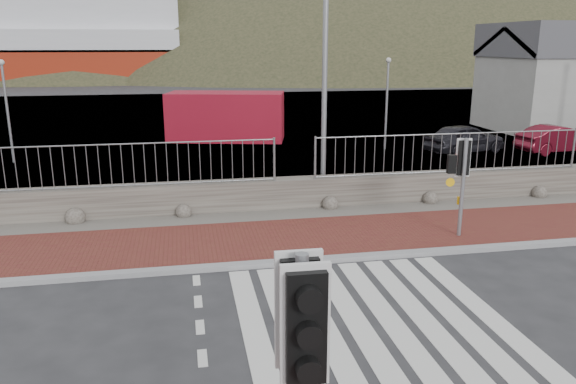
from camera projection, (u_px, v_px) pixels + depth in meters
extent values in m
plane|color=#28282B|center=(376.00, 325.00, 9.71)|extent=(220.00, 220.00, 0.00)
cube|color=brown|center=(316.00, 238.00, 13.97)|extent=(40.00, 3.00, 0.08)
cube|color=gray|center=(331.00, 259.00, 12.54)|extent=(40.00, 0.25, 0.12)
cube|color=silver|center=(256.00, 337.00, 9.33)|extent=(0.42, 5.60, 0.01)
cube|color=silver|center=(291.00, 333.00, 9.44)|extent=(0.42, 5.60, 0.01)
cube|color=silver|center=(326.00, 330.00, 9.55)|extent=(0.42, 5.60, 0.01)
cube|color=silver|center=(359.00, 327.00, 9.65)|extent=(0.42, 5.60, 0.01)
cube|color=silver|center=(393.00, 324.00, 9.76)|extent=(0.42, 5.60, 0.01)
cube|color=silver|center=(425.00, 321.00, 9.87)|extent=(0.42, 5.60, 0.01)
cube|color=silver|center=(456.00, 318.00, 9.98)|extent=(0.42, 5.60, 0.01)
cube|color=silver|center=(487.00, 315.00, 10.08)|extent=(0.42, 5.60, 0.01)
cube|color=#59544C|center=(299.00, 215.00, 15.87)|extent=(40.00, 1.50, 0.06)
cube|color=#4C453E|center=(294.00, 193.00, 16.53)|extent=(40.00, 0.60, 0.90)
cylinder|color=gray|center=(120.00, 144.00, 15.10)|extent=(8.40, 0.04, 0.04)
cylinder|color=gray|center=(274.00, 160.00, 16.01)|extent=(0.07, 0.07, 1.20)
cylinder|color=gray|center=(452.00, 134.00, 16.82)|extent=(8.40, 0.04, 0.04)
cylinder|color=gray|center=(315.00, 159.00, 16.22)|extent=(0.07, 0.07, 1.20)
cylinder|color=gray|center=(573.00, 149.00, 17.73)|extent=(0.07, 0.07, 1.20)
cube|color=#4C4C4F|center=(231.00, 119.00, 36.20)|extent=(120.00, 40.00, 0.50)
cube|color=#3F4C54|center=(206.00, 83.00, 69.44)|extent=(220.00, 50.00, 0.05)
cube|color=silver|center=(53.00, 7.00, 68.64)|extent=(30.00, 12.00, 6.00)
ellipsoid|color=#2A2E1C|center=(115.00, 193.00, 95.62)|extent=(106.40, 68.40, 76.00)
ellipsoid|color=#2A2E1C|center=(366.00, 212.00, 105.25)|extent=(140.00, 90.00, 100.00)
cube|color=black|center=(302.00, 317.00, 4.89)|extent=(0.43, 0.27, 1.13)
sphere|color=#0CE53F|center=(301.00, 350.00, 4.97)|extent=(0.16, 0.16, 0.16)
cylinder|color=gray|center=(462.00, 189.00, 13.75)|extent=(0.10, 0.10, 2.53)
cube|color=#E8A70D|center=(461.00, 202.00, 13.83)|extent=(0.14, 0.09, 0.20)
cube|color=black|center=(465.00, 159.00, 13.55)|extent=(0.39, 0.27, 0.95)
sphere|color=#0CE53F|center=(464.00, 169.00, 13.62)|extent=(0.14, 0.14, 0.14)
cube|color=black|center=(452.00, 164.00, 13.57)|extent=(0.22, 0.17, 0.45)
cylinder|color=gray|center=(325.00, 51.00, 16.44)|extent=(0.16, 0.16, 9.04)
cube|color=maroon|center=(226.00, 116.00, 28.09)|extent=(6.08, 3.61, 2.37)
imported|color=black|center=(465.00, 138.00, 24.93)|extent=(4.03, 2.46, 1.28)
imported|color=#5A0C1A|center=(557.00, 139.00, 24.92)|extent=(3.81, 1.70, 1.21)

